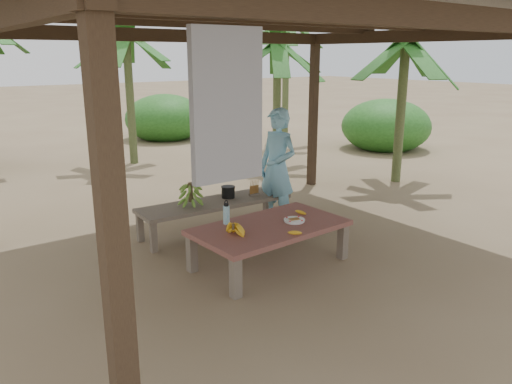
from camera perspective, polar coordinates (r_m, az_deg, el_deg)
ground at (r=6.37m, az=1.58°, el=-7.00°), size 80.00×80.00×0.00m
pavilion at (r=5.88m, az=1.78°, el=18.84°), size 6.60×5.60×2.95m
work_table at (r=5.88m, az=1.59°, el=-4.39°), size 1.85×1.09×0.50m
bench at (r=7.01m, az=-4.66°, el=-1.49°), size 2.22×0.70×0.45m
ripe_banana_bunch at (r=5.50m, az=-2.61°, el=-4.28°), size 0.30×0.27×0.15m
plate at (r=5.98m, az=4.40°, el=-3.25°), size 0.25×0.25×0.04m
loose_banana_front at (r=5.56m, az=4.46°, el=-4.66°), size 0.18×0.09×0.04m
loose_banana_side at (r=6.27m, az=5.14°, el=-2.33°), size 0.11×0.16×0.04m
water_flask at (r=5.87m, az=-3.40°, el=-2.52°), size 0.08×0.08×0.29m
green_banana_stalk at (r=6.78m, az=-7.49°, el=-0.19°), size 0.31×0.31×0.34m
cooking_pot at (r=7.14m, az=-3.20°, el=-0.03°), size 0.19×0.19×0.16m
skewer_rack at (r=7.23m, az=-0.21°, el=0.52°), size 0.18×0.09×0.24m
woman at (r=7.17m, az=2.47°, el=2.75°), size 0.51×0.69×1.72m
banana_plant_ne at (r=11.30m, az=2.46°, el=15.46°), size 1.80×1.80×2.92m
banana_plant_n at (r=11.71m, az=-14.59°, el=16.09°), size 1.80×1.80×3.15m
banana_plant_e at (r=10.03m, az=16.68°, el=14.95°), size 1.80×1.80×2.94m
banana_plant_far at (r=14.10m, az=3.50°, el=18.31°), size 1.80×1.80×3.66m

